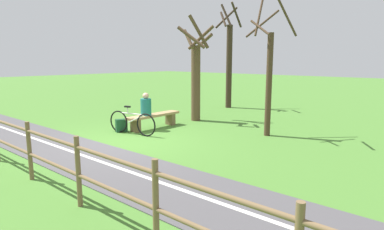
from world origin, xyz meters
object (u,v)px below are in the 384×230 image
(bench, at_px, (154,118))
(tree_near_bench, at_px, (269,74))
(person_seated, at_px, (146,106))
(bicycle, at_px, (132,123))
(tree_far_right, at_px, (196,75))
(tree_far_left, at_px, (229,61))
(backpack, at_px, (121,126))

(bench, height_order, tree_near_bench, tree_near_bench)
(person_seated, relative_size, tree_near_bench, 0.18)
(bench, height_order, bicycle, bicycle)
(bicycle, relative_size, tree_far_right, 0.46)
(person_seated, distance_m, tree_far_right, 2.54)
(person_seated, height_order, tree_far_left, tree_far_left)
(tree_far_left, bearing_deg, person_seated, 9.04)
(backpack, height_order, tree_near_bench, tree_near_bench)
(bicycle, bearing_deg, tree_far_left, 87.31)
(bench, relative_size, person_seated, 2.80)
(person_seated, bearing_deg, bench, 180.00)
(person_seated, distance_m, backpack, 1.02)
(person_seated, xyz_separation_m, tree_far_right, (-2.36, 0.12, 0.94))
(person_seated, bearing_deg, tree_far_left, -171.57)
(person_seated, xyz_separation_m, tree_near_bench, (-1.96, 3.36, 1.06))
(backpack, bearing_deg, person_seated, 152.32)
(bench, distance_m, person_seated, 0.57)
(bicycle, height_order, backpack, bicycle)
(person_seated, height_order, tree_far_right, tree_far_right)
(person_seated, xyz_separation_m, backpack, (0.73, -0.38, -0.60))
(bicycle, bearing_deg, tree_far_right, 78.86)
(person_seated, bearing_deg, tree_near_bench, 119.62)
(tree_far_right, distance_m, tree_far_left, 3.78)
(backpack, bearing_deg, tree_near_bench, 125.66)
(tree_near_bench, xyz_separation_m, tree_far_left, (-3.99, -4.31, 0.39))
(person_seated, bearing_deg, bicycle, 13.35)
(person_seated, bearing_deg, backpack, -28.29)
(bench, relative_size, tree_far_right, 0.54)
(tree_far_left, bearing_deg, backpack, 4.84)
(tree_near_bench, bearing_deg, tree_far_left, -132.80)
(bicycle, bearing_deg, person_seated, 91.69)
(bicycle, bearing_deg, tree_near_bench, 27.85)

